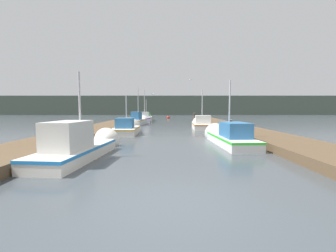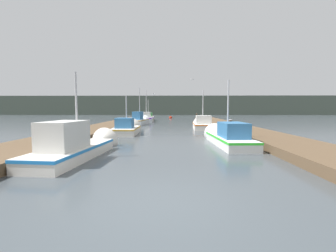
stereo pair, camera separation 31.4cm
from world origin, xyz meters
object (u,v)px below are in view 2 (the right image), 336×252
fishing_boat_4 (140,120)px  seagull_1 (192,80)px  mooring_piling_0 (197,116)px  fishing_boat_5 (146,119)px  seagull_lead (154,94)px  fishing_boat_0 (79,145)px  fishing_boat_6 (148,118)px  mooring_piling_1 (230,127)px  fishing_boat_1 (226,136)px  fishing_boat_3 (202,124)px  channel_buoy (171,118)px  fishing_boat_2 (127,128)px

fishing_boat_4 → seagull_1: (6.14, -0.34, 4.81)m
fishing_boat_4 → mooring_piling_0: fishing_boat_4 is taller
fishing_boat_5 → seagull_lead: size_ratio=8.91×
fishing_boat_0 → fishing_boat_5: size_ratio=1.14×
fishing_boat_6 → mooring_piling_1: fishing_boat_6 is taller
fishing_boat_5 → fishing_boat_6: (-0.23, 4.94, -0.07)m
fishing_boat_4 → seagull_lead: fishing_boat_4 is taller
fishing_boat_1 → fishing_boat_3: size_ratio=1.16×
mooring_piling_0 → fishing_boat_0: bearing=-105.3°
fishing_boat_1 → seagull_lead: bearing=107.9°
fishing_boat_0 → fishing_boat_5: bearing=94.6°
channel_buoy → seagull_lead: size_ratio=1.92×
fishing_boat_3 → fishing_boat_6: (-6.77, 14.90, 0.01)m
fishing_boat_0 → fishing_boat_2: bearing=93.2°
fishing_boat_5 → fishing_boat_2: bearing=-92.9°
fishing_boat_0 → seagull_1: 19.37m
mooring_piling_0 → fishing_boat_1: bearing=-92.6°
fishing_boat_2 → channel_buoy: fishing_boat_2 is taller
fishing_boat_0 → channel_buoy: size_ratio=5.26×
fishing_boat_5 → seagull_1: seagull_1 is taller
fishing_boat_1 → seagull_1: (-0.72, 14.26, 4.90)m
mooring_piling_0 → seagull_lead: bearing=-117.4°
channel_buoy → seagull_lead: 17.92m
fishing_boat_0 → fishing_boat_3: bearing=67.1°
fishing_boat_6 → seagull_lead: seagull_lead is taller
fishing_boat_0 → fishing_boat_6: bearing=95.2°
seagull_lead → channel_buoy: bearing=14.9°
fishing_boat_5 → channel_buoy: bearing=70.9°
mooring_piling_0 → channel_buoy: bearing=128.9°
fishing_boat_0 → fishing_boat_1: size_ratio=0.98×
fishing_boat_5 → mooring_piling_0: fishing_boat_5 is taller
fishing_boat_4 → seagull_lead: 3.75m
fishing_boat_1 → mooring_piling_0: bearing=84.6°
mooring_piling_1 → channel_buoy: size_ratio=1.05×
mooring_piling_1 → seagull_lead: 11.50m
channel_buoy → mooring_piling_0: bearing=-51.1°
fishing_boat_0 → fishing_boat_2: (0.27, 8.57, -0.08)m
mooring_piling_0 → seagull_1: seagull_1 is taller
fishing_boat_0 → seagull_lead: seagull_lead is taller
seagull_lead → seagull_1: (4.36, 0.80, 1.71)m
fishing_boat_1 → fishing_boat_4: 16.13m
fishing_boat_6 → mooring_piling_1: (8.21, -19.60, 0.15)m
fishing_boat_0 → fishing_boat_1: (6.77, 3.49, -0.06)m
channel_buoy → seagull_lead: (-1.81, -17.49, 3.43)m
fishing_boat_1 → fishing_boat_4: size_ratio=1.05×
fishing_boat_5 → seagull_1: 9.01m
fishing_boat_4 → channel_buoy: (3.59, 16.35, -0.33)m
fishing_boat_2 → mooring_piling_0: size_ratio=3.93×
fishing_boat_5 → fishing_boat_6: size_ratio=1.05×
seagull_lead → fishing_boat_0: bearing=-164.9°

